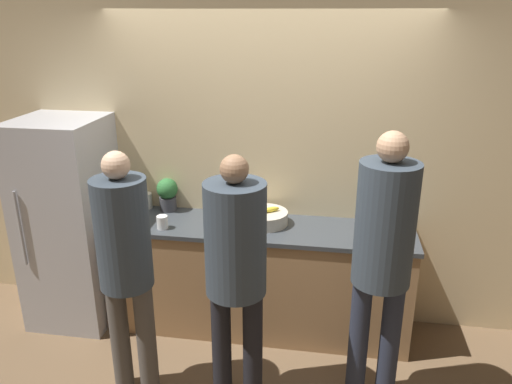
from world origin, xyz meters
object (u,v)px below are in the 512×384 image
person_center (236,260)px  bottle_dark (244,209)px  bottle_green (384,231)px  cup_white (162,222)px  person_right (383,248)px  refrigerator (70,222)px  person_left (125,257)px  utensil_crock (146,200)px  potted_plant (167,193)px  fruit_bowl (265,218)px

person_center → bottle_dark: 1.02m
bottle_green → cup_white: 1.66m
person_right → person_center: bearing=-170.6°
person_center → refrigerator: bearing=153.7°
refrigerator → person_left: (0.83, -0.79, 0.16)m
refrigerator → utensil_crock: (0.56, 0.28, 0.13)m
cup_white → person_left: bearing=-90.2°
bottle_dark → potted_plant: size_ratio=0.52×
refrigerator → bottle_green: refrigerator is taller
person_left → bottle_green: (1.66, 0.74, -0.03)m
person_center → cup_white: bearing=137.3°
fruit_bowl → bottle_dark: same height
utensil_crock → bottle_green: size_ratio=1.30×
person_right → potted_plant: 1.89m
person_center → person_right: bearing=9.4°
refrigerator → utensil_crock: refrigerator is taller
utensil_crock → potted_plant: size_ratio=0.89×
person_right → bottle_green: 0.58m
bottle_green → cup_white: bottle_green is taller
person_right → utensil_crock: bearing=154.6°
utensil_crock → person_right: bearing=-25.4°
person_center → bottle_dark: bearing=97.9°
bottle_green → potted_plant: bearing=169.7°
refrigerator → fruit_bowl: refrigerator is taller
person_center → cup_white: (-0.71, 0.65, -0.08)m
fruit_bowl → potted_plant: bearing=169.7°
bottle_green → refrigerator: bearing=178.7°
person_left → cup_white: person_left is taller
potted_plant → bottle_dark: bearing=-1.0°
person_right → bottle_dark: size_ratio=12.96×
bottle_green → utensil_crock: bearing=170.3°
fruit_bowl → bottle_dark: (-0.19, 0.14, 0.00)m
refrigerator → person_right: 2.52m
person_right → bottle_dark: (-1.03, 0.86, -0.15)m
person_left → fruit_bowl: size_ratio=4.72×
person_center → fruit_bowl: bearing=86.4°
refrigerator → person_center: size_ratio=1.00×
bottle_green → potted_plant: potted_plant is taller
bottle_green → person_center: bearing=-143.5°
person_left → potted_plant: 1.06m
bottle_green → bottle_dark: bottle_green is taller
cup_white → bottle_green: bearing=1.8°
fruit_bowl → person_right: bearing=-40.8°
fruit_bowl → potted_plant: size_ratio=1.31×
person_left → person_center: person_center is taller
bottle_green → fruit_bowl: bearing=169.7°
person_left → person_center: bearing=2.8°
bottle_green → bottle_dark: (-1.09, 0.30, -0.02)m
utensil_crock → fruit_bowl: bearing=-9.2°
person_left → fruit_bowl: (0.76, 0.90, -0.05)m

